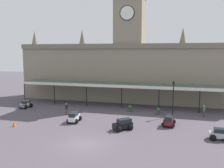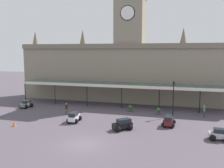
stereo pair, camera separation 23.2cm
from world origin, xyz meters
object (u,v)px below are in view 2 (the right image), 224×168
(pedestrian_beside_cars, at_px, (66,108))
(victorian_lamppost, at_px, (173,94))
(car_white_estate, at_px, (74,118))
(car_black_estate, at_px, (123,125))
(car_maroon_estate, at_px, (169,121))
(traffic_cone, at_px, (14,123))
(car_silver_sedan, at_px, (219,135))
(car_grey_sedan, at_px, (26,105))
(pedestrian_near_entrance, at_px, (204,111))
(planter_by_canopy, at_px, (159,111))
(planter_forecourt_centre, at_px, (130,108))

(pedestrian_beside_cars, relative_size, victorian_lamppost, 0.34)
(car_white_estate, bearing_deg, car_black_estate, -12.63)
(car_maroon_estate, xyz_separation_m, traffic_cone, (-17.63, -5.11, -0.22))
(car_silver_sedan, bearing_deg, car_grey_sedan, 164.98)
(pedestrian_beside_cars, distance_m, traffic_cone, 7.54)
(car_white_estate, distance_m, car_maroon_estate, 11.65)
(car_maroon_estate, xyz_separation_m, pedestrian_near_entrance, (4.37, 5.27, 0.34))
(planter_by_canopy, bearing_deg, traffic_cone, -147.23)
(pedestrian_near_entrance, xyz_separation_m, planter_by_canopy, (-6.03, -0.10, -0.42))
(victorian_lamppost, bearing_deg, car_grey_sedan, -178.11)
(pedestrian_near_entrance, distance_m, planter_by_canopy, 6.05)
(car_black_estate, xyz_separation_m, car_grey_sedan, (-17.12, 6.74, -0.06))
(planter_forecourt_centre, bearing_deg, traffic_cone, -137.30)
(car_grey_sedan, xyz_separation_m, traffic_cone, (4.43, -8.89, -0.15))
(pedestrian_near_entrance, distance_m, planter_forecourt_centre, 10.22)
(car_black_estate, relative_size, pedestrian_beside_cars, 1.43)
(car_silver_sedan, xyz_separation_m, victorian_lamppost, (-4.83, 8.04, 2.55))
(car_white_estate, xyz_separation_m, pedestrian_beside_cars, (-2.48, 2.98, 0.34))
(car_grey_sedan, xyz_separation_m, pedestrian_near_entrance, (26.43, 1.48, 0.41))
(traffic_cone, bearing_deg, car_grey_sedan, 116.51)
(traffic_cone, bearing_deg, pedestrian_near_entrance, 25.24)
(victorian_lamppost, xyz_separation_m, traffic_cone, (-17.93, -9.63, -2.70))
(car_grey_sedan, distance_m, traffic_cone, 9.94)
(car_white_estate, xyz_separation_m, victorian_lamppost, (11.86, 5.99, 2.48))
(car_grey_sedan, height_order, pedestrian_beside_cars, pedestrian_beside_cars)
(car_white_estate, relative_size, traffic_cone, 3.34)
(car_black_estate, height_order, pedestrian_near_entrance, pedestrian_near_entrance)
(planter_by_canopy, bearing_deg, planter_forecourt_centre, 171.72)
(car_grey_sedan, bearing_deg, planter_by_canopy, 3.89)
(traffic_cone, height_order, planter_by_canopy, planter_by_canopy)
(planter_forecourt_centre, height_order, planter_by_canopy, same)
(car_white_estate, bearing_deg, pedestrian_near_entrance, 22.92)
(pedestrian_near_entrance, distance_m, traffic_cone, 24.32)
(car_maroon_estate, distance_m, pedestrian_beside_cars, 14.12)
(victorian_lamppost, distance_m, planter_forecourt_centre, 6.77)
(pedestrian_beside_cars, bearing_deg, victorian_lamppost, 11.88)
(car_silver_sedan, height_order, traffic_cone, car_silver_sedan)
(car_grey_sedan, xyz_separation_m, planter_forecourt_centre, (16.23, 1.99, -0.01))
(pedestrian_beside_cars, xyz_separation_m, planter_by_canopy, (12.38, 3.66, -0.42))
(traffic_cone, bearing_deg, car_maroon_estate, 16.16)
(car_black_estate, xyz_separation_m, planter_by_canopy, (3.28, 8.12, -0.07))
(pedestrian_beside_cars, height_order, traffic_cone, pedestrian_beside_cars)
(car_white_estate, distance_m, car_black_estate, 6.78)
(pedestrian_beside_cars, bearing_deg, planter_forecourt_centre, 27.48)
(car_silver_sedan, xyz_separation_m, car_maroon_estate, (-5.13, 3.51, 0.06))
(car_silver_sedan, height_order, victorian_lamppost, victorian_lamppost)
(car_maroon_estate, xyz_separation_m, car_grey_sedan, (-22.06, 3.78, -0.06))
(car_grey_sedan, distance_m, pedestrian_near_entrance, 26.47)
(car_black_estate, xyz_separation_m, pedestrian_beside_cars, (-9.10, 4.46, 0.34))
(traffic_cone, distance_m, planter_by_canopy, 18.98)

